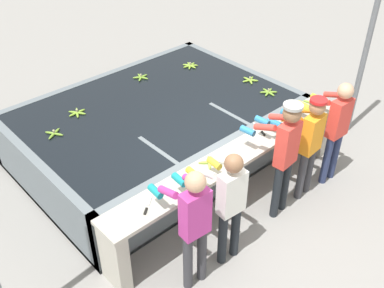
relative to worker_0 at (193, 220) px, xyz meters
name	(u,v)px	position (x,y,z in m)	size (l,w,h in m)	color
ground_plane	(243,214)	(1.25, 0.34, -0.98)	(80.00, 80.00, 0.00)	gray
wash_tank	(156,131)	(1.25, 2.23, -0.54)	(4.05, 2.89, 0.91)	slate
work_ledge	(233,171)	(1.25, 0.57, -0.35)	(4.05, 0.45, 0.91)	#B7B2A3
worker_0	(193,220)	(0.00, 0.00, 0.00)	(0.44, 0.73, 1.64)	#38383D
worker_1	(229,199)	(0.55, 0.00, -0.04)	(0.45, 0.72, 1.58)	#1E2328
worker_2	(284,149)	(1.64, 0.08, 0.07)	(0.44, 0.74, 1.72)	#1E2328
worker_3	(309,139)	(2.19, 0.09, -0.03)	(0.44, 0.72, 1.58)	#38383D
worker_4	(336,124)	(2.74, 0.03, -0.01)	(0.42, 0.72, 1.62)	navy
banana_bunch_floating_0	(54,134)	(-0.26, 2.55, -0.06)	(0.26, 0.26, 0.08)	#75A333
banana_bunch_floating_1	(77,113)	(0.26, 2.82, -0.06)	(0.28, 0.27, 0.08)	#7FAD33
banana_bunch_floating_2	(269,92)	(2.83, 1.32, -0.06)	(0.28, 0.28, 0.08)	#75A333
banana_bunch_floating_3	(141,77)	(1.65, 3.10, -0.06)	(0.27, 0.28, 0.08)	#75A333
banana_bunch_floating_4	(250,80)	(2.92, 1.79, -0.06)	(0.28, 0.27, 0.08)	#8CB738
banana_bunch_floating_5	(190,66)	(2.55, 2.87, -0.06)	(0.28, 0.28, 0.08)	#8CB738
banana_bunch_ledge_0	(209,162)	(0.87, 0.65, -0.06)	(0.24, 0.24, 0.08)	#9EC642
banana_bunch_ledge_1	(312,103)	(3.06, 0.65, -0.06)	(0.28, 0.28, 0.08)	#7FAD33
banana_bunch_ledge_2	(298,121)	(2.48, 0.48, -0.06)	(0.27, 0.28, 0.08)	#75A333
knife_0	(261,131)	(1.91, 0.69, -0.07)	(0.16, 0.33, 0.02)	silver
knife_1	(147,207)	(-0.20, 0.54, -0.07)	(0.29, 0.24, 0.02)	silver
support_post_right	(368,44)	(4.18, 0.53, 0.62)	(0.09, 0.09, 3.20)	slate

